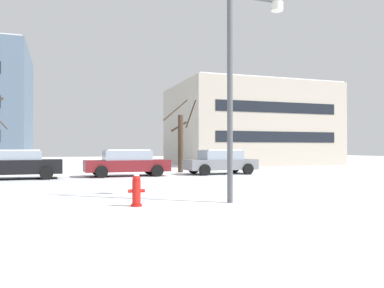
{
  "coord_description": "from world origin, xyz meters",
  "views": [
    {
      "loc": [
        0.34,
        -12.5,
        1.53
      ],
      "look_at": [
        6.44,
        5.29,
        1.73
      ],
      "focal_mm": 36.62,
      "sensor_mm": 36.0,
      "label": 1
    }
  ],
  "objects_px": {
    "fire_hydrant": "(136,190)",
    "parked_car_gray": "(220,162)",
    "street_lamp": "(240,74)",
    "parked_car_black": "(17,164)",
    "parked_car_maroon": "(127,163)"
  },
  "relations": [
    {
      "from": "fire_hydrant",
      "to": "parked_car_gray",
      "type": "bearing_deg",
      "value": 57.34
    },
    {
      "from": "fire_hydrant",
      "to": "street_lamp",
      "type": "relative_size",
      "value": 0.14
    },
    {
      "from": "fire_hydrant",
      "to": "street_lamp",
      "type": "bearing_deg",
      "value": -3.11
    },
    {
      "from": "street_lamp",
      "to": "parked_car_gray",
      "type": "bearing_deg",
      "value": 69.57
    },
    {
      "from": "street_lamp",
      "to": "parked_car_black",
      "type": "bearing_deg",
      "value": 121.63
    },
    {
      "from": "street_lamp",
      "to": "parked_car_maroon",
      "type": "relative_size",
      "value": 1.31
    },
    {
      "from": "street_lamp",
      "to": "parked_car_gray",
      "type": "relative_size",
      "value": 1.43
    },
    {
      "from": "parked_car_black",
      "to": "parked_car_gray",
      "type": "bearing_deg",
      "value": 1.04
    },
    {
      "from": "fire_hydrant",
      "to": "parked_car_gray",
      "type": "height_order",
      "value": "parked_car_gray"
    },
    {
      "from": "parked_car_black",
      "to": "street_lamp",
      "type": "bearing_deg",
      "value": -58.37
    },
    {
      "from": "fire_hydrant",
      "to": "parked_car_black",
      "type": "bearing_deg",
      "value": 109.64
    },
    {
      "from": "fire_hydrant",
      "to": "parked_car_black",
      "type": "height_order",
      "value": "parked_car_black"
    },
    {
      "from": "fire_hydrant",
      "to": "parked_car_black",
      "type": "xyz_separation_m",
      "value": [
        -3.9,
        10.92,
        0.32
      ]
    },
    {
      "from": "parked_car_maroon",
      "to": "parked_car_gray",
      "type": "distance_m",
      "value": 5.51
    },
    {
      "from": "parked_car_black",
      "to": "fire_hydrant",
      "type": "bearing_deg",
      "value": -70.36
    }
  ]
}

